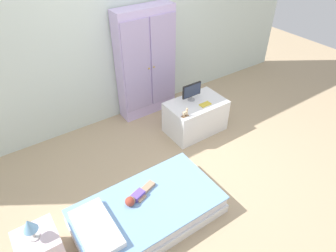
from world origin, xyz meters
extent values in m
cube|color=tan|center=(0.00, 0.00, -0.01)|extent=(10.00, 10.00, 0.02)
cube|color=silver|center=(0.00, 1.57, 1.35)|extent=(6.40, 0.05, 2.70)
cube|color=white|center=(-0.68, -0.30, 0.05)|extent=(1.46, 0.81, 0.10)
cube|color=silver|center=(-0.68, -0.30, 0.16)|extent=(1.42, 0.77, 0.11)
cube|color=#7AA8DB|center=(-0.68, -0.30, 0.23)|extent=(1.45, 0.80, 0.02)
cube|color=white|center=(-1.22, -0.30, 0.27)|extent=(0.31, 0.58, 0.07)
cube|color=#6B4CB2|center=(-0.72, -0.18, 0.26)|extent=(0.15, 0.12, 0.06)
cube|color=tan|center=(-0.58, -0.12, 0.25)|extent=(0.16, 0.08, 0.04)
cube|color=tan|center=(-0.57, -0.15, 0.25)|extent=(0.16, 0.08, 0.04)
cube|color=tan|center=(-0.73, -0.13, 0.25)|extent=(0.10, 0.06, 0.03)
cube|color=tan|center=(-0.70, -0.23, 0.25)|extent=(0.10, 0.06, 0.03)
sphere|color=tan|center=(-0.82, -0.21, 0.28)|extent=(0.09, 0.09, 0.09)
sphere|color=#9E3D2D|center=(-0.83, -0.21, 0.28)|extent=(0.10, 0.10, 0.10)
cube|color=silver|center=(-1.69, -0.17, 0.19)|extent=(0.35, 0.35, 0.39)
cylinder|color=#B7B2AD|center=(-1.69, -0.17, 0.39)|extent=(0.09, 0.09, 0.01)
cylinder|color=#B7B2AD|center=(-1.69, -0.17, 0.45)|extent=(0.02, 0.02, 0.10)
cone|color=#7AB2E0|center=(-1.69, -0.17, 0.56)|extent=(0.12, 0.12, 0.12)
cube|color=silver|center=(0.35, 1.40, 0.78)|extent=(0.84, 0.25, 1.56)
cube|color=#AF9DC9|center=(0.14, 1.27, 0.82)|extent=(0.40, 0.02, 1.28)
cube|color=#AF9DC9|center=(0.56, 1.27, 0.82)|extent=(0.40, 0.02, 1.28)
sphere|color=gold|center=(0.31, 1.25, 0.78)|extent=(0.02, 0.02, 0.02)
sphere|color=gold|center=(0.39, 1.25, 0.78)|extent=(0.02, 0.02, 0.02)
cube|color=white|center=(0.63, 0.59, 0.23)|extent=(0.79, 0.50, 0.46)
cylinder|color=#99999E|center=(0.61, 0.68, 0.47)|extent=(0.10, 0.10, 0.01)
cylinder|color=#99999E|center=(0.61, 0.68, 0.50)|extent=(0.02, 0.02, 0.05)
cube|color=black|center=(0.61, 0.68, 0.62)|extent=(0.29, 0.02, 0.18)
cube|color=#28334C|center=(0.61, 0.67, 0.62)|extent=(0.27, 0.01, 0.16)
cube|color=#8E6642|center=(0.31, 0.44, 0.47)|extent=(0.10, 0.01, 0.01)
cube|color=#8E6642|center=(0.31, 0.41, 0.47)|extent=(0.10, 0.01, 0.01)
cube|color=#D1B289|center=(0.31, 0.42, 0.52)|extent=(0.06, 0.03, 0.04)
cylinder|color=#D1B289|center=(0.33, 0.43, 0.49)|extent=(0.01, 0.01, 0.02)
cylinder|color=#D1B289|center=(0.33, 0.41, 0.49)|extent=(0.01, 0.01, 0.02)
cylinder|color=#D1B289|center=(0.29, 0.43, 0.49)|extent=(0.01, 0.01, 0.02)
cylinder|color=#D1B289|center=(0.29, 0.41, 0.49)|extent=(0.01, 0.01, 0.02)
cylinder|color=#D1B289|center=(0.34, 0.42, 0.54)|extent=(0.02, 0.02, 0.02)
sphere|color=#D1B289|center=(0.34, 0.42, 0.56)|extent=(0.03, 0.03, 0.03)
cube|color=gold|center=(0.69, 0.48, 0.47)|extent=(0.15, 0.08, 0.02)
camera|label=1|loc=(-1.55, -1.93, 2.61)|focal=31.44mm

